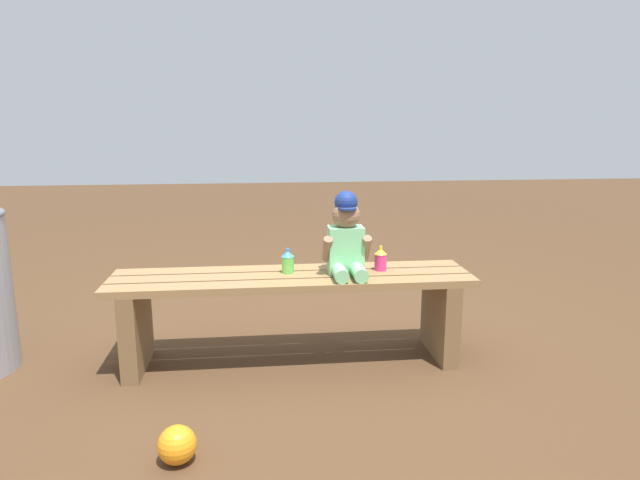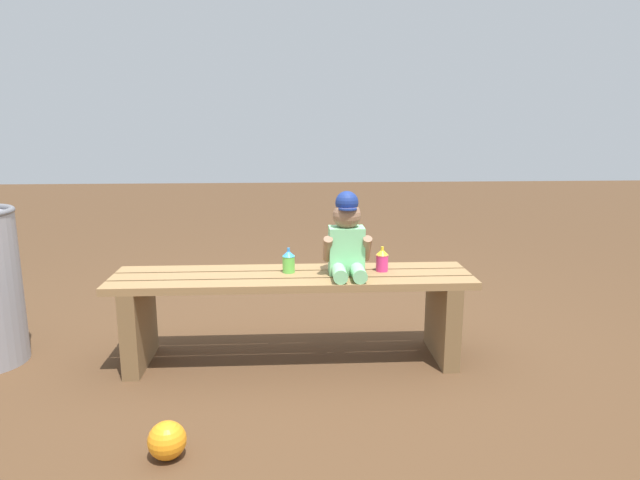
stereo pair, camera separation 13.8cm
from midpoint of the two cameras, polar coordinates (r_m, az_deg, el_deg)
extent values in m
plane|color=#4C331E|center=(2.88, -1.34, -12.14)|extent=(16.00, 16.00, 0.00)
cube|color=olive|center=(2.60, -1.29, -4.72)|extent=(1.75, 0.12, 0.04)
cube|color=olive|center=(2.73, -1.39, -3.88)|extent=(1.75, 0.12, 0.04)
cube|color=olive|center=(2.86, -1.48, -3.12)|extent=(1.75, 0.12, 0.04)
cube|color=brown|center=(2.88, -16.70, -8.24)|extent=(0.08, 0.40, 0.41)
cube|color=brown|center=(2.92, 13.73, -7.77)|extent=(0.08, 0.40, 0.41)
cube|color=#7FCC8C|center=(2.72, 4.16, -1.05)|extent=(0.17, 0.12, 0.23)
sphere|color=#8C664C|center=(2.69, 4.22, 2.53)|extent=(0.14, 0.14, 0.14)
cylinder|color=navy|center=(2.65, 4.33, 3.20)|extent=(0.09, 0.09, 0.01)
sphere|color=navy|center=(2.68, 4.24, 3.82)|extent=(0.11, 0.11, 0.11)
cylinder|color=#85D693|center=(2.62, 3.49, -3.39)|extent=(0.07, 0.16, 0.07)
cylinder|color=#85D693|center=(2.63, 5.43, -3.35)|extent=(0.07, 0.16, 0.07)
cylinder|color=#8C664C|center=(2.68, 2.26, -0.93)|extent=(0.04, 0.12, 0.14)
cylinder|color=#8C664C|center=(2.70, 6.21, -0.87)|extent=(0.04, 0.12, 0.14)
cylinder|color=#66CC4C|center=(2.74, -1.79, -2.48)|extent=(0.06, 0.06, 0.09)
cone|color=#338CE5|center=(2.73, -1.79, -1.37)|extent=(0.06, 0.06, 0.03)
cylinder|color=#338CE5|center=(2.73, -1.80, -1.01)|extent=(0.01, 0.01, 0.02)
cylinder|color=#E5337F|center=(2.79, 7.76, -2.32)|extent=(0.06, 0.06, 0.09)
cone|color=yellow|center=(2.78, 7.79, -1.24)|extent=(0.06, 0.06, 0.03)
cylinder|color=yellow|center=(2.78, 7.80, -0.87)|extent=(0.01, 0.01, 0.02)
sphere|color=orange|center=(2.16, -13.50, -19.30)|extent=(0.14, 0.14, 0.14)
camera|label=1|loc=(0.07, -88.51, 0.33)|focal=31.35mm
camera|label=2|loc=(0.07, 91.49, -0.33)|focal=31.35mm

